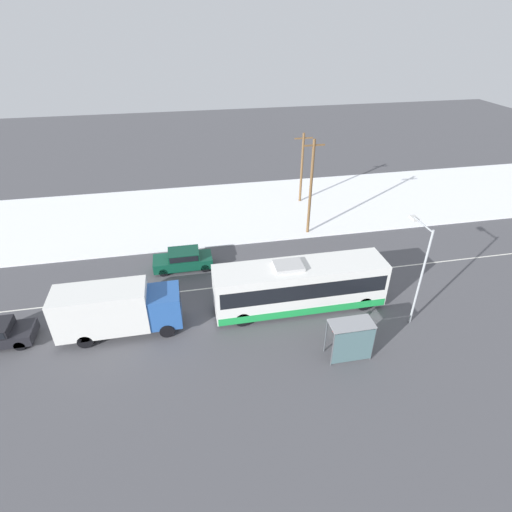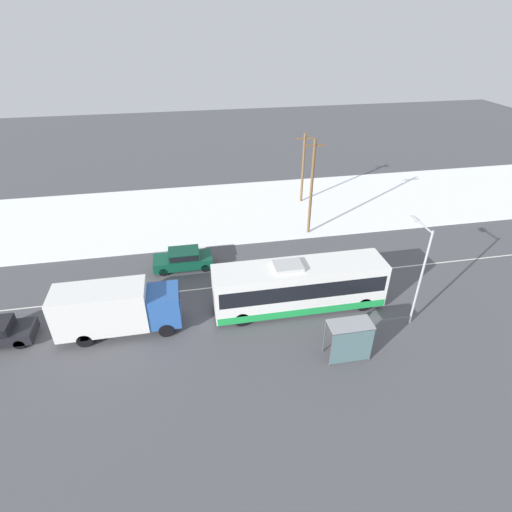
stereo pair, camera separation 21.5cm
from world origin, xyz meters
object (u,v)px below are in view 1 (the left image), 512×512
Objects in this scene: streetlamp at (420,262)px; utility_pole_snowlot at (302,167)px; pedestrian_at_stop at (338,328)px; box_truck at (116,309)px; utility_pole_roadside at (311,187)px; city_bus at (300,286)px; sedan_car at (183,259)px; bus_shelter at (352,337)px.

streetlamp is 0.93× the size of utility_pole_snowlot.
utility_pole_snowlot is at bearing 79.63° from pedestrian_at_stop.
utility_pole_roadside reaches higher than box_truck.
utility_pole_snowlot is (1.27, 6.70, -0.65)m from utility_pole_roadside.
utility_pole_roadside is (15.17, 10.06, 2.60)m from box_truck.
utility_pole_roadside reaches higher than city_bus.
utility_pole_snowlot is at bearing -139.94° from sedan_car.
utility_pole_roadside is at bearing 102.96° from streetlamp.
utility_pole_roadside is (2.24, 14.92, 2.69)m from bus_shelter.
city_bus is 5.30m from bus_shelter.
utility_pole_roadside is 6.85m from utility_pole_snowlot.
utility_pole_snowlot is (3.68, 20.10, 2.71)m from pedestrian_at_stop.
sedan_car is at bearing -161.73° from utility_pole_roadside.
city_bus reaches higher than bus_shelter.
city_bus is 11.45m from box_truck.
streetlamp is 18.99m from utility_pole_snowlot.
bus_shelter is at bearing -98.52° from utility_pole_roadside.
sedan_car is 13.02m from pedestrian_at_stop.
box_truck is at bearing -134.45° from utility_pole_snowlot.
utility_pole_roadside is at bearing -100.75° from utility_pole_snowlot.
streetlamp is at bearing 28.19° from bus_shelter.
pedestrian_at_stop is 0.20× the size of utility_pole_roadside.
sedan_car is at bearing 127.91° from bus_shelter.
box_truck is 13.82m from bus_shelter.
utility_pole_roadside is (3.72, 9.84, 2.67)m from city_bus.
bus_shelter is at bearing -99.21° from utility_pole_snowlot.
box_truck is at bearing 57.16° from sedan_car.
pedestrian_at_stop is at bearing 131.43° from sedan_car.
utility_pole_snowlot is at bearing 80.79° from bus_shelter.
pedestrian_at_stop is 1.67m from bus_shelter.
box_truck reaches higher than pedestrian_at_stop.
bus_shelter reaches higher than sedan_car.
city_bus is at bearing 1.11° from box_truck.
utility_pole_roadside reaches higher than bus_shelter.
city_bus is 1.53× the size of box_truck.
city_bus is at bearing -106.80° from utility_pole_snowlot.
city_bus is 3.86m from pedestrian_at_stop.
utility_pole_roadside is at bearing 81.48° from bus_shelter.
bus_shelter is 22.00m from utility_pole_snowlot.
sedan_car is 16.32m from utility_pole_snowlot.
box_truck is 0.87× the size of utility_pole_roadside.
sedan_car is 0.53× the size of utility_pole_roadside.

